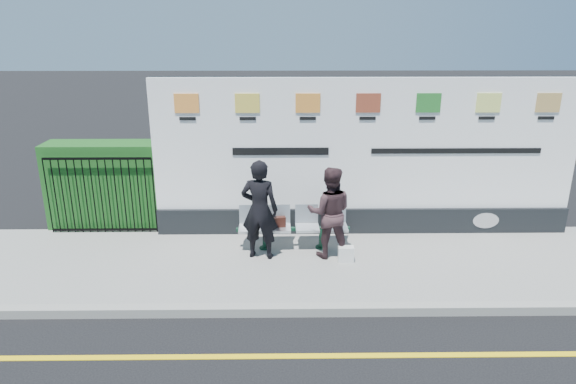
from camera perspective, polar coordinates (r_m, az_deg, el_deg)
The scene contains 12 objects.
ground at distance 6.99m, azimuth 8.70°, elevation -17.56°, with size 80.00×80.00×0.00m, color black.
pavement at distance 9.08m, azimuth 6.24°, elevation -7.97°, with size 14.00×3.00×0.12m, color gray.
kerb at distance 7.77m, azimuth 7.55°, elevation -12.82°, with size 14.00×0.18×0.14m, color gray.
yellow_line at distance 6.98m, azimuth 8.70°, elevation -17.53°, with size 14.00×0.10×0.01m, color yellow.
billboard at distance 9.91m, azimuth 8.48°, elevation 2.67°, with size 8.00×0.30×3.00m.
hedge at distance 10.92m, azimuth -19.37°, elevation 0.82°, with size 2.35×0.70×1.70m, color #195119.
railing at distance 10.54m, azimuth -20.06°, elevation -0.34°, with size 2.05×0.06×1.54m, color black, non-canonical shape.
bench at distance 9.41m, azimuth 0.57°, elevation -5.05°, with size 1.97×0.52×0.42m, color #B9BEC3, non-canonical shape.
woman_left at distance 8.83m, azimuth -3.17°, elevation -1.97°, with size 0.64×0.42×1.77m, color black.
woman_right at distance 8.92m, azimuth 4.64°, elevation -2.28°, with size 0.79×0.62×1.63m, color #382528.
handbag_brown at distance 9.28m, azimuth -1.02°, elevation -3.34°, with size 0.24×0.10×0.19m, color black.
carrier_bag_white at distance 8.99m, azimuth 6.45°, elevation -6.86°, with size 0.27×0.16×0.27m, color silver.
Camera 1 is at (-1.08, -5.56, 4.08)m, focal length 32.00 mm.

